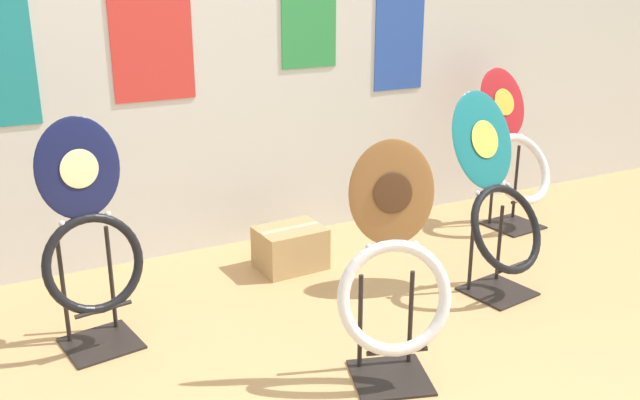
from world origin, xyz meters
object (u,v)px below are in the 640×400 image
object	(u,v)px
toilet_seat_display_teal_sax	(497,202)
storage_box	(290,248)
toilet_seat_display_woodgrain	(394,283)
toilet_seat_display_crimson_swirl	(516,158)
toilet_seat_display_navy_moon	(90,241)

from	to	relation	value
toilet_seat_display_teal_sax	storage_box	size ratio (longest dim) A/B	2.73
toilet_seat_display_teal_sax	storage_box	distance (m)	1.04
toilet_seat_display_woodgrain	toilet_seat_display_teal_sax	size ratio (longest dim) A/B	0.97
toilet_seat_display_crimson_swirl	toilet_seat_display_navy_moon	world-z (taller)	toilet_seat_display_navy_moon
toilet_seat_display_woodgrain	toilet_seat_display_navy_moon	size ratio (longest dim) A/B	0.96
toilet_seat_display_woodgrain	storage_box	size ratio (longest dim) A/B	2.67
toilet_seat_display_teal_sax	toilet_seat_display_woodgrain	bearing A→B (deg)	-152.84
toilet_seat_display_crimson_swirl	toilet_seat_display_woodgrain	xyz separation A→B (m)	(-1.51, -1.05, -0.02)
toilet_seat_display_teal_sax	toilet_seat_display_navy_moon	bearing A→B (deg)	169.43
toilet_seat_display_crimson_swirl	toilet_seat_display_woodgrain	distance (m)	1.84
toilet_seat_display_woodgrain	toilet_seat_display_teal_sax	xyz separation A→B (m)	(0.84, 0.43, 0.04)
toilet_seat_display_woodgrain	toilet_seat_display_teal_sax	bearing A→B (deg)	27.16
toilet_seat_display_crimson_swirl	toilet_seat_display_teal_sax	bearing A→B (deg)	-137.27
storage_box	toilet_seat_display_teal_sax	bearing A→B (deg)	-41.90
toilet_seat_display_navy_moon	toilet_seat_display_teal_sax	xyz separation A→B (m)	(1.75, -0.33, -0.01)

